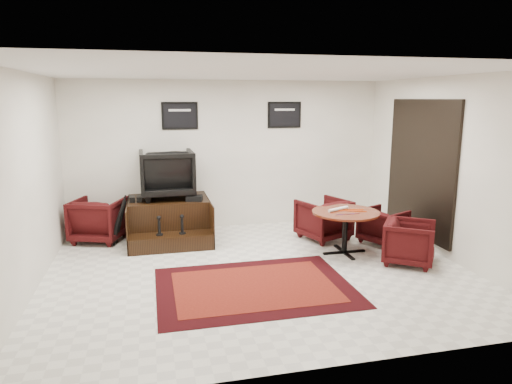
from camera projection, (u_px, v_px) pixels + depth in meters
The scene contains 16 objects.
ground at pixel (259, 271), 6.62m from camera, with size 6.00×6.00×0.00m, color beige.
room_shell at pixel (285, 147), 6.47m from camera, with size 6.02×5.02×2.81m.
area_rug at pixel (255, 287), 6.05m from camera, with size 2.56×1.92×0.01m.
shine_podium at pixel (169, 220), 8.10m from camera, with size 1.40×1.44×0.72m.
shine_chair at pixel (167, 171), 8.07m from camera, with size 0.92×0.87×0.95m, color black.
shoes_pair at pixel (136, 199), 7.85m from camera, with size 0.22×0.25×0.09m.
polish_kit at pixel (194, 198), 7.88m from camera, with size 0.27×0.19×0.09m, color black.
umbrella_black at pixel (118, 219), 7.72m from camera, with size 0.33×0.13×0.90m, color black, non-canonical shape.
umbrella_hooked at pixel (120, 221), 7.84m from camera, with size 0.29×0.11×0.78m, color black, non-canonical shape.
armchair_side at pixel (99, 217), 7.97m from camera, with size 0.81×0.76×0.84m, color black.
meeting_table at pixel (346, 217), 7.27m from camera, with size 1.07×1.07×0.70m.
table_chair_back at pixel (324, 217), 8.09m from camera, with size 0.77×0.72×0.79m, color black.
table_chair_window at pixel (383, 224), 7.85m from camera, with size 0.66×0.61×0.67m, color black.
table_chair_corner at pixel (410, 240), 6.86m from camera, with size 0.71×0.66×0.73m, color black.
paper_roll at pixel (338, 209), 7.30m from camera, with size 0.05×0.05×0.42m, color white.
table_clutter at pixel (350, 211), 7.25m from camera, with size 0.57×0.34×0.01m.
Camera 1 is at (-1.47, -6.08, 2.46)m, focal length 32.00 mm.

